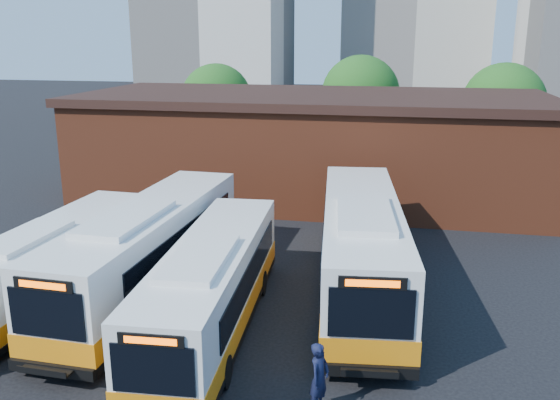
% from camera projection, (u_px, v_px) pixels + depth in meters
% --- Properties ---
extents(ground, '(220.00, 220.00, 0.00)m').
position_uv_depth(ground, '(221.00, 347.00, 19.34)').
color(ground, black).
extents(bus_west, '(2.88, 11.49, 3.10)m').
position_uv_depth(bus_west, '(52.00, 266.00, 22.39)').
color(bus_west, silver).
rests_on(bus_west, ground).
extents(bus_midwest, '(3.28, 13.65, 3.69)m').
position_uv_depth(bus_midwest, '(149.00, 253.00, 22.94)').
color(bus_midwest, silver).
rests_on(bus_midwest, ground).
extents(bus_mideast, '(3.24, 12.29, 3.31)m').
position_uv_depth(bus_mideast, '(213.00, 290.00, 20.02)').
color(bus_mideast, silver).
rests_on(bus_mideast, ground).
extents(bus_east, '(4.33, 14.18, 3.81)m').
position_uv_depth(bus_east, '(361.00, 250.00, 23.17)').
color(bus_east, silver).
rests_on(bus_east, ground).
extents(transit_worker, '(0.70, 0.85, 2.01)m').
position_uv_depth(transit_worker, '(319.00, 378.00, 15.75)').
color(transit_worker, black).
rests_on(transit_worker, ground).
extents(depot_building, '(28.60, 12.60, 6.40)m').
position_uv_depth(depot_building, '(312.00, 144.00, 37.37)').
color(depot_building, brown).
rests_on(depot_building, ground).
extents(tree_west, '(6.00, 6.00, 7.65)m').
position_uv_depth(tree_west, '(216.00, 99.00, 50.25)').
color(tree_west, '#382314').
rests_on(tree_west, ground).
extents(tree_mid, '(6.56, 6.56, 8.36)m').
position_uv_depth(tree_mid, '(360.00, 95.00, 49.73)').
color(tree_mid, '#382314').
rests_on(tree_mid, ground).
extents(tree_east, '(6.24, 6.24, 7.96)m').
position_uv_depth(tree_east, '(503.00, 104.00, 44.87)').
color(tree_east, '#382314').
rests_on(tree_east, ground).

